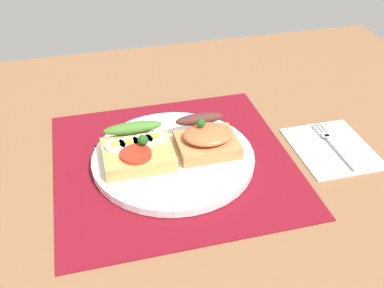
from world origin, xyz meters
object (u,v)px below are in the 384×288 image
object	(u,v)px
napkin	(332,147)
fork	(333,143)
sandwich_salmon	(206,137)
plate	(173,158)
sandwich_egg_tomato	(137,150)

from	to	relation	value
napkin	fork	bearing A→B (deg)	43.49
sandwich_salmon	fork	world-z (taller)	sandwich_salmon
plate	fork	distance (cm)	26.26
sandwich_egg_tomato	sandwich_salmon	world-z (taller)	sandwich_salmon
plate	fork	world-z (taller)	plate
sandwich_egg_tomato	napkin	world-z (taller)	sandwich_egg_tomato
sandwich_salmon	sandwich_egg_tomato	bearing A→B (deg)	-177.94
sandwich_salmon	plate	bearing A→B (deg)	-171.69
napkin	sandwich_egg_tomato	bearing A→B (deg)	173.93
plate	napkin	size ratio (longest dim) A/B	1.76
plate	sandwich_egg_tomato	distance (cm)	5.87
plate	sandwich_salmon	bearing A→B (deg)	8.31
sandwich_salmon	napkin	xyz separation A→B (cm)	(20.30, -3.71, -3.11)
napkin	fork	world-z (taller)	fork
napkin	sandwich_salmon	bearing A→B (deg)	169.65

